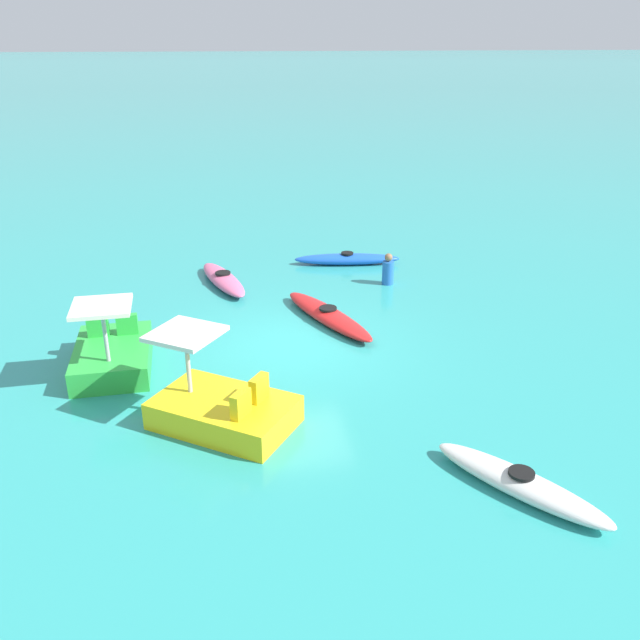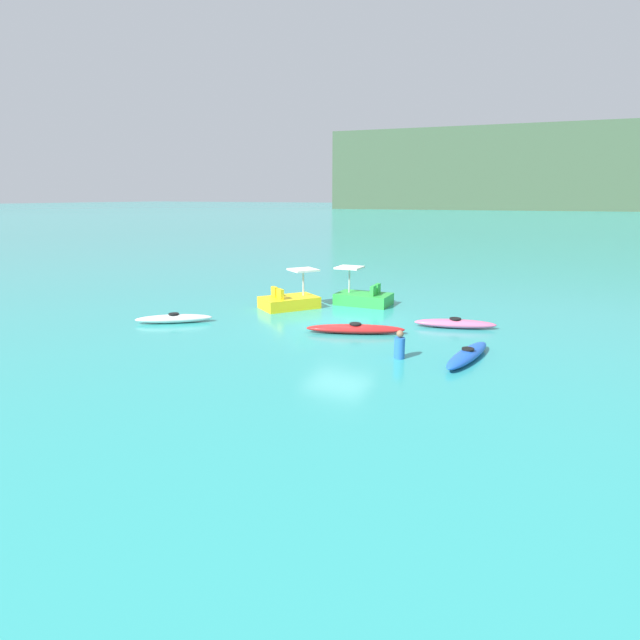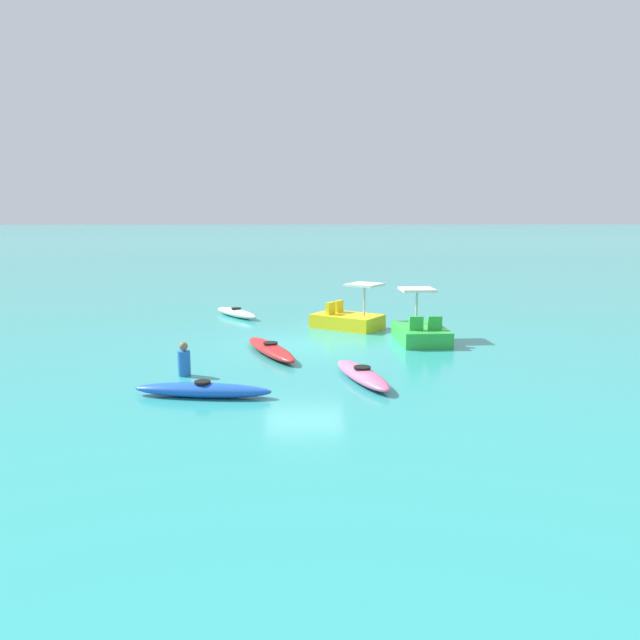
% 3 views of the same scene
% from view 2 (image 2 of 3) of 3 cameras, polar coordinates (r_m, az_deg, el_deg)
% --- Properties ---
extents(ground_plane, '(600.00, 600.00, 0.00)m').
position_cam_2_polar(ground_plane, '(19.91, 2.03, -0.41)').
color(ground_plane, teal).
extents(headland_cliff, '(140.89, 63.82, 26.47)m').
position_cam_2_polar(headland_cliff, '(204.75, 22.77, 14.94)').
color(headland_cliff, '#42563D').
rests_on(headland_cliff, ground_plane).
extents(kayak_blue, '(0.99, 3.21, 0.37)m').
position_cam_2_polar(kayak_blue, '(16.13, 15.96, -3.71)').
color(kayak_blue, blue).
rests_on(kayak_blue, ground_plane).
extents(kayak_pink, '(3.05, 1.49, 0.37)m').
position_cam_2_polar(kayak_pink, '(19.91, 14.66, -0.37)').
color(kayak_pink, pink).
rests_on(kayak_pink, ground_plane).
extents(kayak_red, '(3.51, 1.97, 0.37)m').
position_cam_2_polar(kayak_red, '(18.54, 3.92, -0.98)').
color(kayak_red, red).
rests_on(kayak_red, ground_plane).
extents(kayak_white, '(2.72, 2.21, 0.37)m').
position_cam_2_polar(kayak_white, '(20.82, -15.79, 0.16)').
color(kayak_white, white).
rests_on(kayak_white, ground_plane).
extents(pedal_boat_green, '(2.50, 1.59, 1.68)m').
position_cam_2_polar(pedal_boat_green, '(23.46, 4.78, 2.54)').
color(pedal_boat_green, green).
rests_on(pedal_boat_green, ground_plane).
extents(pedal_boat_yellow, '(2.60, 2.83, 1.68)m').
position_cam_2_polar(pedal_boat_yellow, '(22.65, -3.38, 2.16)').
color(pedal_boat_yellow, yellow).
rests_on(pedal_boat_yellow, ground_plane).
extents(person_near_shore, '(0.38, 0.38, 0.88)m').
position_cam_2_polar(person_near_shore, '(15.79, 8.77, -2.86)').
color(person_near_shore, blue).
rests_on(person_near_shore, ground_plane).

